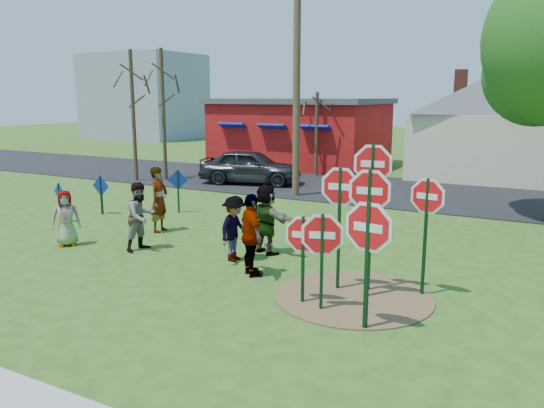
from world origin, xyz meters
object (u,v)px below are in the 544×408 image
Objects in this scene: stop_sign_b at (372,180)px; person_b at (159,199)px; stop_sign_a at (303,241)px; suv at (251,166)px; utility_pole at (297,74)px; person_a at (66,218)px; stop_sign_c at (369,204)px; stop_sign_d at (427,207)px.

person_b is (-7.11, 1.87, -1.37)m from stop_sign_b.
suv is at bearing 118.16° from stop_sign_a.
person_b is at bearing 156.92° from stop_sign_b.
person_b is at bearing -98.69° from utility_pole.
utility_pole is (-6.02, 9.06, 2.53)m from stop_sign_b.
utility_pole reaches higher than person_a.
stop_sign_c is 1.18m from stop_sign_d.
suv is (-0.79, 11.28, 0.07)m from person_a.
stop_sign_c is at bearing -87.19° from stop_sign_b.
utility_pole is (-6.09, 9.44, 2.96)m from stop_sign_c.
stop_sign_b is (0.94, 1.26, 1.09)m from stop_sign_a.
stop_sign_a is 0.74× the size of stop_sign_d.
suv is at bearing 151.65° from utility_pole.
stop_sign_b is 0.35× the size of utility_pole.
stop_sign_a reaches higher than suv.
stop_sign_b is at bearing -56.43° from utility_pole.
stop_sign_b is 2.10× the size of person_a.
stop_sign_d is 8.37m from person_b.
suv is at bearing 5.13° from person_b.
person_b is 0.21× the size of utility_pole.
stop_sign_a is at bearing -135.06° from stop_sign_b.
person_b is at bearing 146.98° from stop_sign_a.
stop_sign_d is 0.27× the size of utility_pole.
stop_sign_a is 0.59× the size of stop_sign_b.
stop_sign_b is at bearing 95.53° from stop_sign_c.
stop_sign_c is at bearing -45.32° from person_a.
suv is at bearing 123.98° from stop_sign_c.
stop_sign_a is 1.23× the size of person_a.
stop_sign_b is 1.20m from stop_sign_d.
utility_pole is (-7.07, 8.78, 3.04)m from stop_sign_d.
stop_sign_c is 7.59m from person_b.
person_b is (-7.19, 2.24, -0.95)m from stop_sign_c.
utility_pole reaches higher than stop_sign_a.
stop_sign_d is (0.98, 0.66, -0.08)m from stop_sign_c.
person_b reaches higher than suv.
person_a is at bearing 175.44° from stop_sign_c.
suv is at bearing 146.30° from stop_sign_d.
stop_sign_b reaches higher than suv.
stop_sign_c is at bearing -134.10° from stop_sign_d.
stop_sign_c is 1.41× the size of person_b.
suv is (-8.20, 12.01, -0.42)m from stop_sign_a.
stop_sign_d is 0.55× the size of suv.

